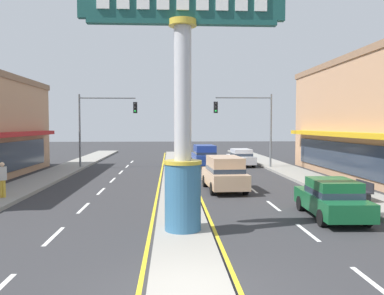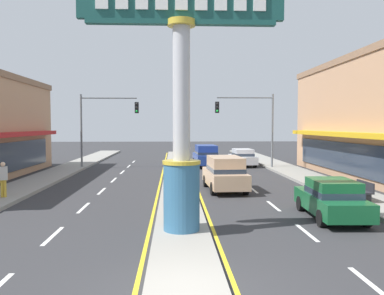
{
  "view_description": "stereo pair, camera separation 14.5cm",
  "coord_description": "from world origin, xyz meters",
  "px_view_note": "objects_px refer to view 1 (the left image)",
  "views": [
    {
      "loc": [
        -0.41,
        -8.13,
        3.62
      ],
      "look_at": [
        0.59,
        10.0,
        2.6
      ],
      "focal_mm": 36.86,
      "sensor_mm": 36.0,
      "label": 1
    },
    {
      "loc": [
        -0.27,
        -8.14,
        3.62
      ],
      "look_at": [
        0.59,
        10.0,
        2.6
      ],
      "focal_mm": 36.86,
      "sensor_mm": 36.0,
      "label": 2
    }
  ],
  "objects_px": {
    "traffic_light_right_side": "(250,118)",
    "suv_near_left_lane": "(204,155)",
    "sedan_near_right_lane": "(332,198)",
    "suv_far_right_lane": "(224,173)",
    "traffic_light_left_side": "(101,118)",
    "street_bench": "(362,190)",
    "district_sign": "(183,106)",
    "pedestrian_near_kerb": "(2,177)",
    "sedan_mid_left_lane": "(241,157)"
  },
  "relations": [
    {
      "from": "traffic_light_right_side",
      "to": "sedan_near_right_lane",
      "type": "height_order",
      "value": "traffic_light_right_side"
    },
    {
      "from": "district_sign",
      "to": "suv_far_right_lane",
      "type": "relative_size",
      "value": 1.76
    },
    {
      "from": "sedan_near_right_lane",
      "to": "traffic_light_right_side",
      "type": "bearing_deg",
      "value": 89.05
    },
    {
      "from": "traffic_light_left_side",
      "to": "suv_near_left_lane",
      "type": "bearing_deg",
      "value": 7.53
    },
    {
      "from": "traffic_light_right_side",
      "to": "sedan_mid_left_lane",
      "type": "bearing_deg",
      "value": 96.56
    },
    {
      "from": "suv_far_right_lane",
      "to": "traffic_light_left_side",
      "type": "bearing_deg",
      "value": 127.07
    },
    {
      "from": "sedan_mid_left_lane",
      "to": "traffic_light_right_side",
      "type": "bearing_deg",
      "value": -83.44
    },
    {
      "from": "district_sign",
      "to": "suv_far_right_lane",
      "type": "xyz_separation_m",
      "value": [
        2.58,
        8.62,
        -3.28
      ]
    },
    {
      "from": "sedan_near_right_lane",
      "to": "sedan_mid_left_lane",
      "type": "relative_size",
      "value": 1.0
    },
    {
      "from": "district_sign",
      "to": "traffic_light_right_side",
      "type": "xyz_separation_m",
      "value": [
        6.16,
        19.25,
        -0.02
      ]
    },
    {
      "from": "sedan_near_right_lane",
      "to": "suv_near_left_lane",
      "type": "xyz_separation_m",
      "value": [
        -3.29,
        19.42,
        0.2
      ]
    },
    {
      "from": "pedestrian_near_kerb",
      "to": "suv_near_left_lane",
      "type": "bearing_deg",
      "value": 54.06
    },
    {
      "from": "suv_far_right_lane",
      "to": "sedan_mid_left_lane",
      "type": "relative_size",
      "value": 1.07
    },
    {
      "from": "district_sign",
      "to": "traffic_light_left_side",
      "type": "xyz_separation_m",
      "value": [
        -6.16,
        20.19,
        -0.02
      ]
    },
    {
      "from": "suv_far_right_lane",
      "to": "suv_near_left_lane",
      "type": "relative_size",
      "value": 1.0
    },
    {
      "from": "district_sign",
      "to": "suv_far_right_lane",
      "type": "height_order",
      "value": "district_sign"
    },
    {
      "from": "sedan_near_right_lane",
      "to": "street_bench",
      "type": "distance_m",
      "value": 3.67
    },
    {
      "from": "traffic_light_left_side",
      "to": "traffic_light_right_side",
      "type": "bearing_deg",
      "value": -4.34
    },
    {
      "from": "traffic_light_right_side",
      "to": "suv_near_left_lane",
      "type": "height_order",
      "value": "traffic_light_right_side"
    },
    {
      "from": "sedan_near_right_lane",
      "to": "suv_far_right_lane",
      "type": "bearing_deg",
      "value": 116.17
    },
    {
      "from": "traffic_light_right_side",
      "to": "district_sign",
      "type": "bearing_deg",
      "value": -107.74
    },
    {
      "from": "suv_near_left_lane",
      "to": "sedan_mid_left_lane",
      "type": "distance_m",
      "value": 3.33
    },
    {
      "from": "district_sign",
      "to": "traffic_light_left_side",
      "type": "distance_m",
      "value": 21.11
    },
    {
      "from": "sedan_near_right_lane",
      "to": "sedan_mid_left_lane",
      "type": "distance_m",
      "value": 19.79
    },
    {
      "from": "traffic_light_left_side",
      "to": "district_sign",
      "type": "bearing_deg",
      "value": -73.03
    },
    {
      "from": "traffic_light_left_side",
      "to": "suv_far_right_lane",
      "type": "relative_size",
      "value": 1.32
    },
    {
      "from": "suv_far_right_lane",
      "to": "street_bench",
      "type": "xyz_separation_m",
      "value": [
        5.81,
        -4.03,
        -0.34
      ]
    },
    {
      "from": "traffic_light_left_side",
      "to": "suv_near_left_lane",
      "type": "distance_m",
      "value": 9.4
    },
    {
      "from": "traffic_light_right_side",
      "to": "suv_near_left_lane",
      "type": "relative_size",
      "value": 1.33
    },
    {
      "from": "sedan_near_right_lane",
      "to": "suv_near_left_lane",
      "type": "relative_size",
      "value": 0.94
    },
    {
      "from": "traffic_light_right_side",
      "to": "sedan_near_right_lane",
      "type": "xyz_separation_m",
      "value": [
        -0.29,
        -17.33,
        -3.46
      ]
    },
    {
      "from": "sedan_near_right_lane",
      "to": "sedan_mid_left_lane",
      "type": "height_order",
      "value": "same"
    },
    {
      "from": "suv_near_left_lane",
      "to": "street_bench",
      "type": "distance_m",
      "value": 17.74
    },
    {
      "from": "traffic_light_left_side",
      "to": "street_bench",
      "type": "height_order",
      "value": "traffic_light_left_side"
    },
    {
      "from": "traffic_light_right_side",
      "to": "pedestrian_near_kerb",
      "type": "xyz_separation_m",
      "value": [
        -14.58,
        -13.08,
        -3.11
      ]
    },
    {
      "from": "pedestrian_near_kerb",
      "to": "traffic_light_left_side",
      "type": "bearing_deg",
      "value": 80.86
    },
    {
      "from": "traffic_light_left_side",
      "to": "suv_near_left_lane",
      "type": "height_order",
      "value": "traffic_light_left_side"
    },
    {
      "from": "traffic_light_left_side",
      "to": "sedan_near_right_lane",
      "type": "bearing_deg",
      "value": -56.63
    },
    {
      "from": "suv_far_right_lane",
      "to": "traffic_light_right_side",
      "type": "bearing_deg",
      "value": 71.38
    },
    {
      "from": "pedestrian_near_kerb",
      "to": "sedan_near_right_lane",
      "type": "bearing_deg",
      "value": -16.59
    },
    {
      "from": "suv_near_left_lane",
      "to": "traffic_light_left_side",
      "type": "bearing_deg",
      "value": -172.47
    },
    {
      "from": "traffic_light_left_side",
      "to": "suv_near_left_lane",
      "type": "relative_size",
      "value": 1.33
    },
    {
      "from": "sedan_near_right_lane",
      "to": "suv_far_right_lane",
      "type": "distance_m",
      "value": 7.47
    },
    {
      "from": "district_sign",
      "to": "street_bench",
      "type": "bearing_deg",
      "value": 28.66
    },
    {
      "from": "sedan_mid_left_lane",
      "to": "sedan_near_right_lane",
      "type": "bearing_deg",
      "value": -90.02
    },
    {
      "from": "sedan_mid_left_lane",
      "to": "district_sign",
      "type": "bearing_deg",
      "value": -105.15
    },
    {
      "from": "district_sign",
      "to": "sedan_mid_left_lane",
      "type": "relative_size",
      "value": 1.88
    },
    {
      "from": "suv_far_right_lane",
      "to": "sedan_mid_left_lane",
      "type": "bearing_deg",
      "value": 75.85
    },
    {
      "from": "suv_near_left_lane",
      "to": "sedan_near_right_lane",
      "type": "bearing_deg",
      "value": -80.37
    },
    {
      "from": "traffic_light_right_side",
      "to": "street_bench",
      "type": "xyz_separation_m",
      "value": [
        2.23,
        -14.67,
        -3.6
      ]
    }
  ]
}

